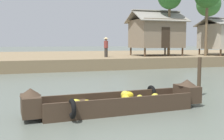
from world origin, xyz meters
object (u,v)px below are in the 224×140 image
banana_boat (117,102)px  stilt_house_mid_left (156,33)px  palm_tree_near (209,5)px  vendor_person (106,46)px  mooring_post (199,77)px  stilt_house_mid_right (224,36)px

banana_boat → stilt_house_mid_left: bearing=58.6°
banana_boat → stilt_house_mid_left: stilt_house_mid_left is taller
palm_tree_near → vendor_person: palm_tree_near is taller
banana_boat → vendor_person: bearing=73.6°
vendor_person → palm_tree_near: bearing=12.8°
palm_tree_near → mooring_post: size_ratio=4.34×
vendor_person → stilt_house_mid_right: bearing=-0.3°
banana_boat → mooring_post: 3.96m
mooring_post → banana_boat: bearing=-162.3°
palm_tree_near → mooring_post: palm_tree_near is taller
stilt_house_mid_left → mooring_post: size_ratio=3.24×
stilt_house_mid_right → palm_tree_near: palm_tree_near is taller
banana_boat → vendor_person: (4.23, 14.34, 1.50)m
banana_boat → stilt_house_mid_left: 18.35m
banana_boat → vendor_person: vendor_person is taller
vendor_person → mooring_post: size_ratio=1.11×
palm_tree_near → mooring_post: 21.06m
stilt_house_mid_left → palm_tree_near: bearing=13.2°
stilt_house_mid_left → mooring_post: 15.55m
stilt_house_mid_right → vendor_person: bearing=179.7°
palm_tree_near → vendor_person: bearing=-167.2°
banana_boat → palm_tree_near: bearing=46.1°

